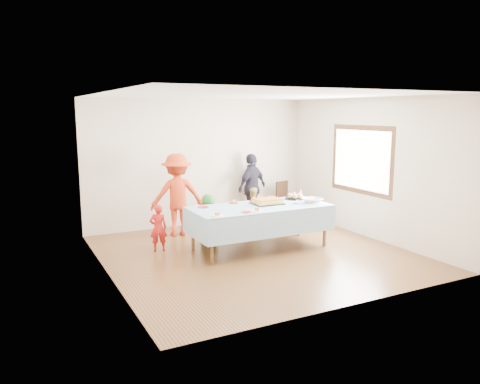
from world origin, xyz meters
The scene contains 22 objects.
ground centered at (0.00, 0.00, 0.00)m, with size 5.00×5.00×0.00m, color #492B14.
room_walls centered at (0.05, 0.00, 1.77)m, with size 5.04×5.04×2.72m.
party_table centered at (0.22, 0.23, 0.72)m, with size 2.50×1.10×0.78m.
birthday_cake centered at (0.43, 0.33, 0.83)m, with size 0.55×0.42×0.10m.
rolls_tray centered at (1.13, 0.51, 0.83)m, with size 0.37×0.37×0.11m.
punch_bowl centered at (1.23, 0.05, 0.82)m, with size 0.35×0.35×0.09m, color silver.
party_hat centered at (1.35, 0.62, 0.87)m, with size 0.10×0.10×0.17m, color white.
fork_pile centered at (0.88, 0.09, 0.81)m, with size 0.24×0.18×0.07m, color white, non-canonical shape.
plate_red_far_a centered at (-0.73, 0.57, 0.79)m, with size 0.20×0.20×0.01m, color red.
plate_red_far_b centered at (-0.09, 0.66, 0.79)m, with size 0.17×0.17×0.01m, color red.
plate_red_far_c centered at (0.34, 0.67, 0.79)m, with size 0.18×0.18×0.01m, color red.
plate_red_far_d centered at (0.75, 0.66, 0.79)m, with size 0.17×0.17×0.01m, color red.
plate_red_near centered at (-0.26, -0.14, 0.79)m, with size 0.16×0.16×0.01m, color red.
plate_white_left centered at (-0.79, -0.16, 0.79)m, with size 0.20×0.20×0.01m, color white.
plate_white_mid centered at (-0.04, -0.13, 0.79)m, with size 0.22×0.22×0.01m, color white.
plate_white_right centered at (1.15, -0.08, 0.79)m, with size 0.21×0.21×0.01m, color white.
dining_chair centered at (1.92, 2.06, 0.48)m, with size 0.45×0.45×0.86m.
toddler_left centered at (-1.45, 0.90, 0.42)m, with size 0.30×0.20×0.84m, color red.
toddler_mid centered at (-0.49, 0.90, 0.47)m, with size 0.46×0.30×0.94m, color #266923.
toddler_right centered at (0.90, 1.75, 0.42)m, with size 0.41×0.32×0.84m, color tan.
adult_left centered at (-0.77, 1.80, 0.81)m, with size 1.05×0.60×1.63m, color red.
adult_right centered at (1.13, 2.20, 0.76)m, with size 0.89×0.37×1.52m, color #262432.
Camera 1 is at (-3.81, -6.85, 2.43)m, focal length 35.00 mm.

